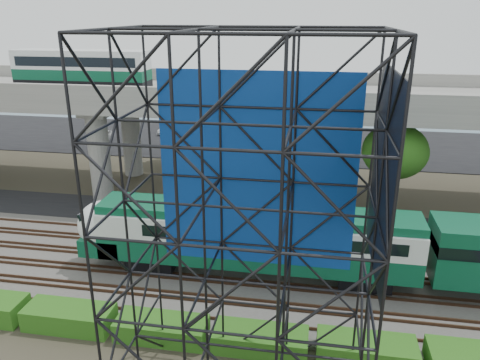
# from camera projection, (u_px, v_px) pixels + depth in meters

# --- Properties ---
(ground) EXTENTS (140.00, 140.00, 0.00)m
(ground) POSITION_uv_depth(u_px,v_px,m) (170.00, 288.00, 27.81)
(ground) COLOR #474233
(ground) RESTS_ON ground
(ballast_bed) EXTENTS (90.00, 12.00, 0.20)m
(ballast_bed) POSITION_uv_depth(u_px,v_px,m) (179.00, 270.00, 29.63)
(ballast_bed) COLOR slate
(ballast_bed) RESTS_ON ground
(service_road) EXTENTS (90.00, 5.00, 0.08)m
(service_road) POSITION_uv_depth(u_px,v_px,m) (210.00, 216.00, 37.53)
(service_road) COLOR black
(service_road) RESTS_ON ground
(parking_lot) EXTENTS (90.00, 18.00, 0.08)m
(parking_lot) POSITION_uv_depth(u_px,v_px,m) (252.00, 141.00, 59.32)
(parking_lot) COLOR black
(parking_lot) RESTS_ON ground
(harbor_water) EXTENTS (140.00, 40.00, 0.03)m
(harbor_water) POSITION_uv_depth(u_px,v_px,m) (271.00, 108.00, 79.73)
(harbor_water) COLOR slate
(harbor_water) RESTS_ON ground
(rail_tracks) EXTENTS (90.00, 9.52, 0.16)m
(rail_tracks) POSITION_uv_depth(u_px,v_px,m) (179.00, 267.00, 29.57)
(rail_tracks) COLOR #472D1E
(rail_tracks) RESTS_ON ballast_bed
(commuter_train) EXTENTS (29.30, 3.06, 4.30)m
(commuter_train) POSITION_uv_depth(u_px,v_px,m) (291.00, 239.00, 27.58)
(commuter_train) COLOR black
(commuter_train) RESTS_ON rail_tracks
(overpass) EXTENTS (80.00, 12.00, 12.40)m
(overpass) POSITION_uv_depth(u_px,v_px,m) (212.00, 102.00, 40.01)
(overpass) COLOR #9E9B93
(overpass) RESTS_ON ground
(scaffold_tower) EXTENTS (9.36, 6.36, 15.00)m
(scaffold_tower) POSITION_uv_depth(u_px,v_px,m) (245.00, 247.00, 16.95)
(scaffold_tower) COLOR black
(scaffold_tower) RESTS_ON ground
(hedge_strip) EXTENTS (34.60, 1.80, 1.20)m
(hedge_strip) POSITION_uv_depth(u_px,v_px,m) (162.00, 328.00, 23.48)
(hedge_strip) COLOR #255513
(hedge_strip) RESTS_ON ground
(trees) EXTENTS (40.94, 16.94, 7.69)m
(trees) POSITION_uv_depth(u_px,v_px,m) (172.00, 130.00, 41.66)
(trees) COLOR #382314
(trees) RESTS_ON ground
(suv) EXTENTS (5.06, 3.47, 1.29)m
(suv) POSITION_uv_depth(u_px,v_px,m) (128.00, 208.00, 37.41)
(suv) COLOR black
(suv) RESTS_ON service_road
(parked_cars) EXTENTS (37.72, 9.76, 1.32)m
(parked_cars) POSITION_uv_depth(u_px,v_px,m) (261.00, 138.00, 58.43)
(parked_cars) COLOR silver
(parked_cars) RESTS_ON parking_lot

